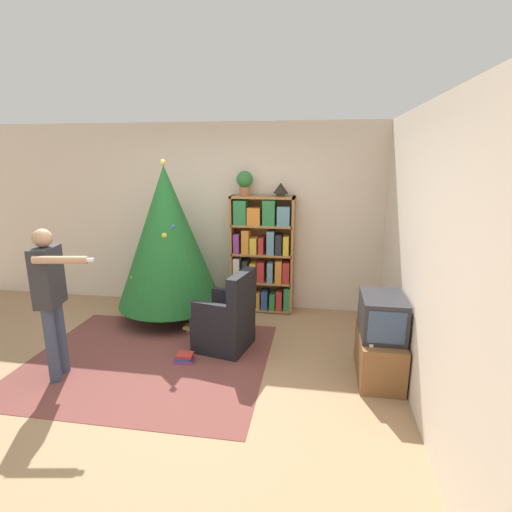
% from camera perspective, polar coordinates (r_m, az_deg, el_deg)
% --- Properties ---
extents(ground_plane, '(14.00, 14.00, 0.00)m').
position_cam_1_polar(ground_plane, '(4.21, -11.03, -16.90)').
color(ground_plane, '#9E7A56').
extents(wall_back, '(8.00, 0.10, 2.60)m').
position_cam_1_polar(wall_back, '(5.76, -4.23, 5.60)').
color(wall_back, beige).
rests_on(wall_back, ground_plane).
extents(wall_right, '(0.10, 8.00, 2.60)m').
position_cam_1_polar(wall_right, '(3.59, 23.56, -0.83)').
color(wall_right, beige).
rests_on(wall_right, ground_plane).
extents(area_rug, '(2.55, 2.16, 0.01)m').
position_cam_1_polar(area_rug, '(4.61, -15.16, -14.16)').
color(area_rug, brown).
rests_on(area_rug, ground_plane).
extents(bookshelf, '(0.87, 0.29, 1.63)m').
position_cam_1_polar(bookshelf, '(5.54, 0.87, 0.07)').
color(bookshelf, '#A8703D').
rests_on(bookshelf, ground_plane).
extents(tv_stand, '(0.41, 0.78, 0.45)m').
position_cam_1_polar(tv_stand, '(4.26, 17.16, -13.42)').
color(tv_stand, brown).
rests_on(tv_stand, ground_plane).
extents(television, '(0.41, 0.57, 0.40)m').
position_cam_1_polar(television, '(4.09, 17.60, -8.14)').
color(television, '#28282D').
rests_on(television, tv_stand).
extents(game_remote, '(0.04, 0.12, 0.02)m').
position_cam_1_polar(game_remote, '(3.93, 16.04, -11.88)').
color(game_remote, white).
rests_on(game_remote, tv_stand).
extents(christmas_tree, '(1.36, 1.36, 2.11)m').
position_cam_1_polar(christmas_tree, '(5.33, -12.56, 2.70)').
color(christmas_tree, '#4C3323').
rests_on(christmas_tree, ground_plane).
extents(armchair, '(0.67, 0.67, 0.92)m').
position_cam_1_polar(armchair, '(4.60, -4.18, -9.34)').
color(armchair, black).
rests_on(armchair, ground_plane).
extents(standing_person, '(0.68, 0.46, 1.50)m').
position_cam_1_polar(standing_person, '(4.29, -27.28, -4.69)').
color(standing_person, '#38425B').
rests_on(standing_person, ground_plane).
extents(potted_plant, '(0.22, 0.22, 0.33)m').
position_cam_1_polar(potted_plant, '(5.43, -1.63, 10.60)').
color(potted_plant, '#935B38').
rests_on(potted_plant, bookshelf).
extents(table_lamp, '(0.20, 0.20, 0.18)m').
position_cam_1_polar(table_lamp, '(5.37, 3.56, 9.59)').
color(table_lamp, '#473828').
rests_on(table_lamp, bookshelf).
extents(book_pile_near_tree, '(0.24, 0.17, 0.09)m').
position_cam_1_polar(book_pile_near_tree, '(5.15, -9.05, -10.17)').
color(book_pile_near_tree, '#B22D28').
rests_on(book_pile_near_tree, ground_plane).
extents(book_pile_by_chair, '(0.22, 0.17, 0.09)m').
position_cam_1_polar(book_pile_by_chair, '(4.49, -10.24, -14.11)').
color(book_pile_by_chair, '#843889').
rests_on(book_pile_by_chair, ground_plane).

